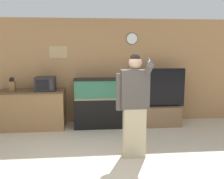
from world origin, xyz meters
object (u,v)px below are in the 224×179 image
counter_island (32,109)px  aquarium_on_stand (98,103)px  knife_block (12,86)px  tv_on_stand (158,109)px  microwave (45,84)px  person_standing (134,104)px

counter_island → aquarium_on_stand: aquarium_on_stand is taller
counter_island → knife_block: (-0.41, -0.02, 0.57)m
counter_island → tv_on_stand: 3.00m
microwave → person_standing: bearing=-44.2°
counter_island → person_standing: bearing=-39.9°
counter_island → aquarium_on_stand: bearing=-1.3°
knife_block → person_standing: (2.51, -1.73, -0.09)m
tv_on_stand → person_standing: size_ratio=0.78×
aquarium_on_stand → person_standing: 1.83m
knife_block → aquarium_on_stand: bearing=-0.4°
counter_island → tv_on_stand: size_ratio=1.10×
knife_block → person_standing: 3.05m
person_standing → counter_island: bearing=140.1°
counter_island → microwave: bearing=-7.7°
counter_island → knife_block: 0.70m
counter_island → microwave: microwave is taller
knife_block → aquarium_on_stand: size_ratio=0.27×
knife_block → person_standing: bearing=-34.6°
aquarium_on_stand → microwave: bearing=-179.5°
aquarium_on_stand → tv_on_stand: 1.45m
tv_on_stand → person_standing: (-0.90, -1.68, 0.52)m
microwave → person_standing: (1.75, -1.70, -0.14)m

